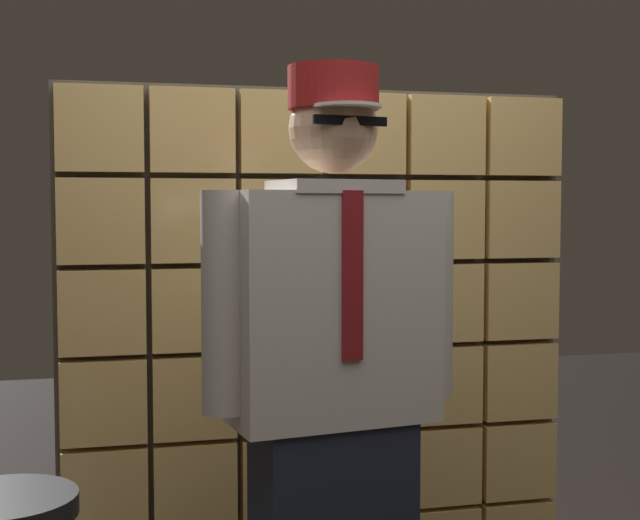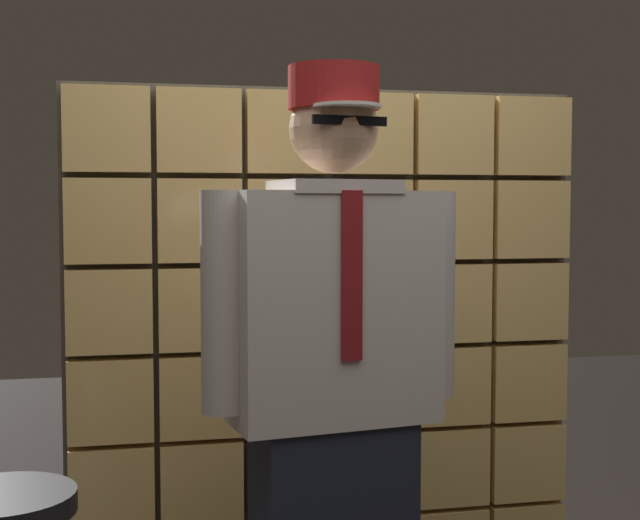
% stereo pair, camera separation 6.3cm
% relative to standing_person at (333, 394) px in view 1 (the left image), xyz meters
% --- Properties ---
extents(glass_block_wall, '(1.91, 0.10, 1.91)m').
position_rel_standing_person_xyz_m(glass_block_wall, '(0.18, 0.87, -0.02)').
color(glass_block_wall, '#F2C672').
rests_on(glass_block_wall, ground).
extents(standing_person, '(0.73, 0.35, 1.83)m').
position_rel_standing_person_xyz_m(standing_person, '(0.00, 0.00, 0.00)').
color(standing_person, '#1E2333').
rests_on(standing_person, ground).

